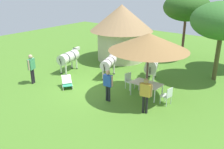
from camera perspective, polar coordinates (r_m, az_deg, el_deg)
The scene contains 15 objects.
ground_plane at distance 13.84m, azimuth -4.01°, elevation -3.42°, with size 36.00×36.00×0.00m, color #4E8129.
thatched_hut at distance 18.71m, azimuth 2.23°, elevation 10.49°, with size 4.73×4.73×4.13m.
shade_umbrella at distance 12.16m, azimuth 8.56°, elevation 7.50°, with size 3.97×3.97×3.34m.
patio_dining_table at distance 12.86m, azimuth 8.03°, elevation -2.31°, with size 1.58×0.95×0.74m.
patio_chair_west_end at distance 12.21m, azimuth 12.76°, elevation -4.66°, with size 0.49×0.50×0.90m.
patio_chair_near_hut at distance 13.75m, azimuth 3.99°, elevation -1.23°, with size 0.51×0.52×0.90m.
guest_beside_umbrella at distance 12.11m, azimuth -0.95°, elevation -1.93°, with size 0.59×0.23×1.64m.
guest_behind_table at distance 11.08m, azimuth 7.81°, elevation -4.17°, with size 0.59×0.31×1.69m.
standing_watcher at distance 14.99m, azimuth -18.16°, elevation 1.83°, with size 0.39×0.58×1.76m.
striped_lounge_chair at distance 14.15m, azimuth -10.38°, elevation -2.05°, with size 0.96×0.89×0.64m.
zebra_nearest_camera at distance 16.55m, azimuth -9.97°, elevation 3.94°, with size 1.02×2.28×1.50m.
zebra_by_umbrella at distance 14.92m, azimuth 9.21°, elevation 2.28°, with size 1.33×2.22×1.53m.
zebra_toward_hut at distance 15.33m, azimuth -0.72°, elevation 2.79°, with size 1.08×2.10×1.47m.
acacia_tree_behind_hut at distance 15.58m, azimuth 24.32°, elevation 11.28°, with size 3.61×3.61×4.67m.
acacia_tree_far_lawn at distance 19.54m, azimuth 16.93°, elevation 14.70°, with size 3.43×3.43×4.94m.
Camera 1 is at (8.49, -9.37, 5.64)m, focal length 39.42 mm.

